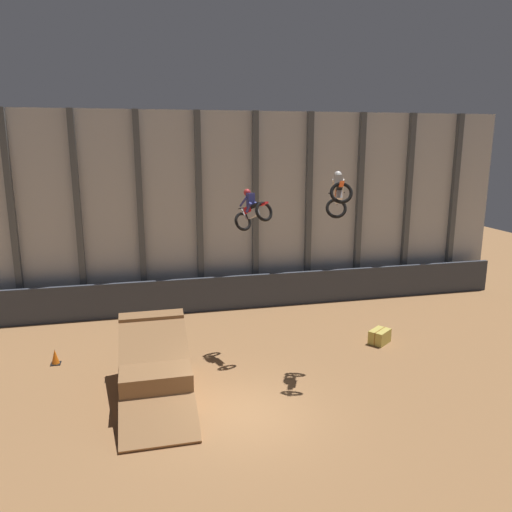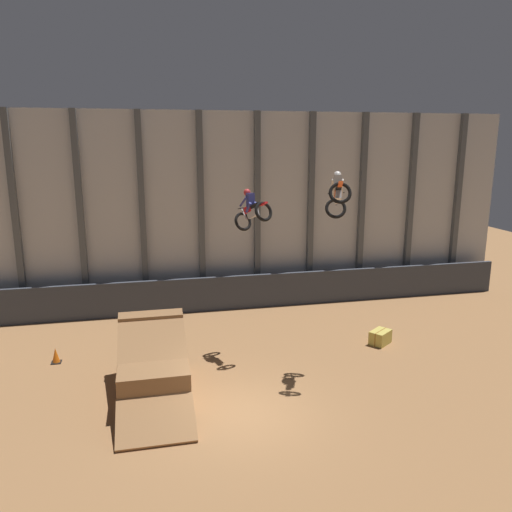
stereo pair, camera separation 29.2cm
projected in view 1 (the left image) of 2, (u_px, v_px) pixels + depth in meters
ground_plane at (246, 414)px, 15.06m from camera, size 60.00×60.00×0.00m
arena_back_wall at (199, 212)px, 24.08m from camera, size 32.00×0.40×9.48m
lower_barrier at (203, 295)px, 24.06m from camera, size 31.36×0.20×1.68m
dirt_ramp at (155, 368)px, 16.35m from camera, size 2.21×4.99×2.34m
rider_bike_left_air at (252, 211)px, 18.32m from camera, size 1.33×1.83×1.65m
rider_bike_right_air at (339, 194)px, 16.54m from camera, size 1.16×1.81×1.67m
traffic_cone_near_ramp at (130, 344)px, 19.55m from camera, size 0.36×0.36×0.58m
traffic_cone_arena_edge at (55, 357)px, 18.41m from camera, size 0.36×0.36×0.58m
hay_bale_trackside at (380, 336)px, 20.35m from camera, size 1.08×1.02×0.57m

